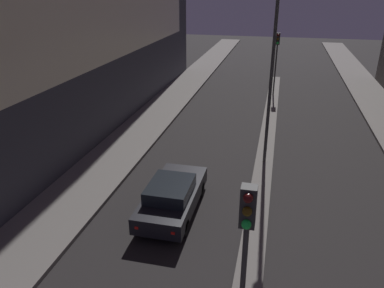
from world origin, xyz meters
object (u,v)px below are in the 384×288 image
traffic_light_near (245,243)px  street_lamp (274,44)px  car_left_lane (172,196)px  traffic_light_mid (277,50)px

traffic_light_near → street_lamp: bearing=90.0°
street_lamp → car_left_lane: 8.35m
traffic_light_mid → street_lamp: size_ratio=0.51×
car_left_lane → traffic_light_mid: bearing=79.6°
traffic_light_mid → car_left_lane: bearing=-100.4°
traffic_light_mid → car_left_lane: traffic_light_mid is taller
street_lamp → traffic_light_near: bearing=-90.0°
street_lamp → car_left_lane: (-3.39, -5.47, -5.31)m
traffic_light_mid → car_left_lane: 19.07m
street_lamp → car_left_lane: bearing=-121.8°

